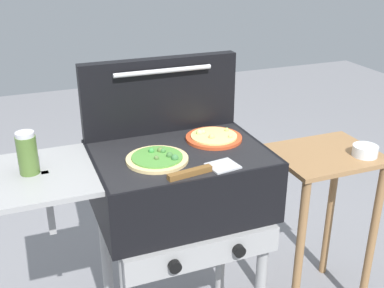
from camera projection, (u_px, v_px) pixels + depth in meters
name	position (u px, v px, depth m)	size (l,w,h in m)	color
grill	(177.00, 187.00, 1.81)	(0.96, 0.53, 0.90)	black
grill_lid_open	(160.00, 95.00, 1.88)	(0.63, 0.08, 0.30)	black
pizza_veggie	(158.00, 158.00, 1.68)	(0.22, 0.22, 0.03)	#E0C17F
pizza_cheese	(213.00, 137.00, 1.86)	(0.22, 0.22, 0.04)	#C64723
sauce_jar	(27.00, 153.00, 1.57)	(0.07, 0.07, 0.15)	#4C6B2D
spatula	(204.00, 170.00, 1.60)	(0.27, 0.10, 0.02)	#B7BABF
prep_table	(320.00, 199.00, 2.12)	(0.44, 0.36, 0.78)	olive
topping_bowl_near	(365.00, 151.00, 1.99)	(0.11, 0.11, 0.04)	silver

